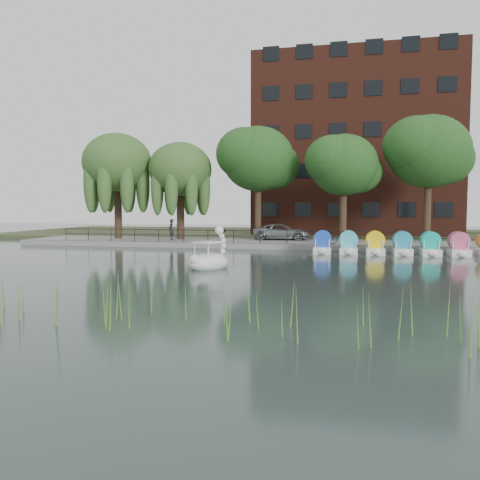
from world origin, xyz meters
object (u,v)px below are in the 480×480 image
(swan_boat, at_px, (210,259))
(pedestrian, at_px, (171,228))
(bicycle, at_px, (326,237))
(minivan, at_px, (282,231))

(swan_boat, bearing_deg, pedestrian, 142.30)
(pedestrian, distance_m, swan_boat, 15.30)
(bicycle, xyz_separation_m, swan_boat, (-5.37, -12.08, -0.44))
(bicycle, height_order, pedestrian, pedestrian)
(minivan, height_order, pedestrian, pedestrian)
(bicycle, bearing_deg, minivan, 25.66)
(bicycle, xyz_separation_m, pedestrian, (-12.50, 1.42, 0.49))
(bicycle, bearing_deg, pedestrian, 64.10)
(pedestrian, bearing_deg, minivan, 84.21)
(minivan, bearing_deg, swan_boat, 169.65)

